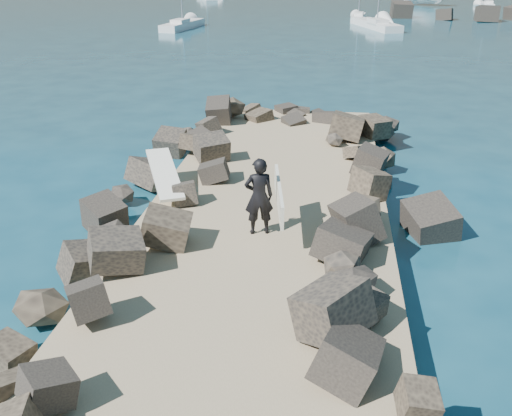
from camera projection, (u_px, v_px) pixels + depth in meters
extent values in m
plane|color=#0F384C|center=(262.00, 248.00, 13.65)|extent=(800.00, 800.00, 0.00)
cube|color=#8C7759|center=(249.00, 281.00, 11.72)|extent=(6.00, 26.00, 0.60)
cube|color=black|center=(122.00, 252.00, 12.44)|extent=(2.60, 22.00, 1.00)
cube|color=black|center=(392.00, 270.00, 11.73)|extent=(2.60, 22.00, 1.00)
cube|color=white|center=(165.00, 178.00, 15.07)|extent=(1.64, 2.56, 0.08)
imported|color=black|center=(259.00, 196.00, 12.72)|extent=(0.75, 0.59, 1.80)
cube|color=beige|center=(279.00, 195.00, 12.64)|extent=(0.43, 2.21, 0.70)
cube|color=silver|center=(183.00, 26.00, 54.29)|extent=(2.76, 7.49, 0.80)
cube|color=silver|center=(180.00, 22.00, 53.30)|extent=(1.48, 2.21, 0.44)
cube|color=silver|center=(377.00, 26.00, 54.57)|extent=(4.38, 8.34, 0.80)
cube|color=silver|center=(378.00, 21.00, 53.52)|extent=(1.99, 2.60, 0.44)
cube|color=silver|center=(487.00, 6.00, 75.75)|extent=(2.07, 6.14, 0.80)
cube|color=silver|center=(489.00, 2.00, 74.90)|extent=(1.17, 1.79, 0.44)
cube|color=silver|center=(358.00, 19.00, 60.68)|extent=(1.75, 5.59, 0.80)
cube|color=silver|center=(359.00, 14.00, 59.88)|extent=(1.03, 1.62, 0.44)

